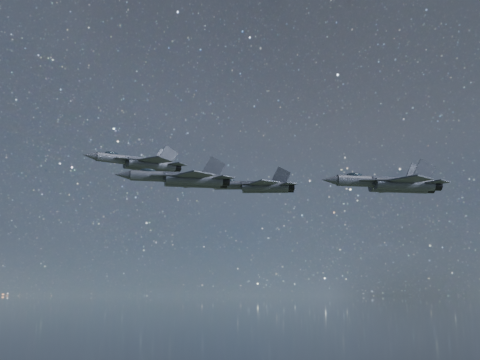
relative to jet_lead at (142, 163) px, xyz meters
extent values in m
cylinder|color=#343741|center=(-3.35, -1.26, 0.19)|extent=(6.37, 3.47, 1.33)
cone|color=#343741|center=(-7.18, -2.71, 0.19)|extent=(2.33, 1.84, 1.19)
ellipsoid|color=black|center=(-4.31, -1.63, 0.83)|extent=(2.21, 1.55, 0.66)
cube|color=#343741|center=(0.79, 0.30, 0.15)|extent=(6.99, 3.66, 1.11)
cylinder|color=#343741|center=(1.41, -0.38, -0.24)|extent=(7.17, 3.77, 1.33)
cylinder|color=#343741|center=(0.81, 1.22, -0.24)|extent=(7.17, 3.77, 1.33)
cylinder|color=black|center=(5.08, 1.00, -0.24)|extent=(1.47, 1.54, 1.23)
cylinder|color=black|center=(4.48, 2.60, -0.24)|extent=(1.47, 1.54, 1.23)
cube|color=#343741|center=(-1.51, -1.80, 0.09)|extent=(4.53, 1.67, 0.10)
cube|color=#343741|center=(-2.33, 0.35, 0.09)|extent=(4.26, 3.12, 0.10)
cube|color=#343741|center=(1.97, -2.35, -0.06)|extent=(4.88, 4.80, 0.17)
cube|color=#343741|center=(-0.07, 3.07, -0.06)|extent=(3.90, 4.23, 0.17)
cube|color=#343741|center=(5.15, -0.15, -0.06)|extent=(2.89, 2.87, 0.13)
cube|color=#343741|center=(3.77, 3.51, -0.06)|extent=(2.28, 2.42, 0.13)
cube|color=#343741|center=(3.80, 0.29, 1.38)|extent=(2.89, 0.95, 3.03)
cube|color=#343741|center=(3.05, 2.29, 1.38)|extent=(2.73, 1.39, 3.03)
cylinder|color=#343741|center=(15.59, 12.74, -0.35)|extent=(7.09, 2.70, 1.46)
cone|color=#343741|center=(11.16, 13.56, -0.35)|extent=(2.45, 1.70, 1.31)
ellipsoid|color=black|center=(14.48, 12.95, 0.35)|extent=(2.37, 1.37, 0.72)
cube|color=#343741|center=(20.39, 11.86, -0.40)|extent=(7.82, 2.78, 1.22)
cylinder|color=#343741|center=(20.59, 10.87, -0.82)|extent=(8.02, 2.87, 1.46)
cylinder|color=#343741|center=(20.93, 12.72, -0.82)|extent=(8.02, 2.87, 1.46)
cylinder|color=black|center=(24.83, 10.09, -0.82)|extent=(1.44, 1.55, 1.35)
cylinder|color=black|center=(25.17, 11.93, -0.82)|extent=(1.44, 1.55, 1.35)
cube|color=#343741|center=(17.02, 11.19, -0.47)|extent=(4.92, 2.74, 0.11)
cube|color=#343741|center=(17.48, 13.68, -0.47)|extent=(4.89, 1.08, 0.11)
cube|color=#343741|center=(19.99, 8.69, -0.64)|extent=(4.80, 5.06, 0.19)
cube|color=#343741|center=(21.15, 14.96, -0.64)|extent=(5.35, 5.38, 0.19)
cube|color=#343741|center=(24.24, 8.96, -0.64)|extent=(2.82, 2.93, 0.14)
cube|color=#343741|center=(25.02, 13.20, -0.64)|extent=(3.16, 3.19, 0.14)
cube|color=#343741|center=(23.22, 10.15, 0.96)|extent=(3.19, 1.00, 3.34)
cube|color=#343741|center=(23.64, 12.45, 0.96)|extent=(3.27, 0.57, 3.34)
cylinder|color=#343741|center=(2.04, -10.18, -4.05)|extent=(6.46, 1.66, 1.35)
cone|color=#343741|center=(-2.10, -10.38, -4.05)|extent=(2.13, 1.31, 1.21)
ellipsoid|color=black|center=(1.01, -10.23, -3.40)|extent=(2.10, 1.01, 0.67)
cube|color=#343741|center=(6.54, -9.96, -4.09)|extent=(7.15, 1.64, 1.12)
cylinder|color=#343741|center=(6.93, -10.80, -4.48)|extent=(7.32, 1.70, 1.35)
cylinder|color=#343741|center=(6.84, -9.08, -4.48)|extent=(7.32, 1.70, 1.35)
cylinder|color=black|center=(10.90, -10.61, -4.48)|extent=(1.18, 1.30, 1.25)
cylinder|color=black|center=(10.82, -8.88, -4.48)|extent=(1.18, 1.30, 1.25)
cube|color=#343741|center=(3.66, -11.27, -4.15)|extent=(4.59, 1.58, 0.10)
cube|color=#343741|center=(3.54, -8.93, -4.15)|extent=(4.60, 2.00, 0.10)
cube|color=#343741|center=(6.85, -12.89, -4.31)|extent=(4.82, 4.93, 0.17)
cube|color=#343741|center=(6.57, -7.01, -4.31)|extent=(4.69, 4.85, 0.17)
cube|color=#343741|center=(10.61, -11.75, -4.31)|extent=(2.84, 2.90, 0.13)
cube|color=#343741|center=(10.42, -7.78, -4.31)|extent=(2.76, 2.83, 0.13)
cube|color=#343741|center=(9.44, -10.90, -2.84)|extent=(3.01, 0.42, 3.08)
cube|color=#343741|center=(9.34, -8.74, -2.84)|extent=(3.00, 0.53, 3.08)
cylinder|color=#343741|center=(31.67, -5.52, -2.81)|extent=(7.76, 1.69, 1.63)
cone|color=#343741|center=(26.64, -5.55, -2.81)|extent=(2.52, 1.48, 1.47)
ellipsoid|color=black|center=(30.41, -5.52, -2.03)|extent=(2.50, 1.12, 0.81)
cube|color=#343741|center=(37.11, -5.48, -2.86)|extent=(8.60, 1.63, 1.36)
cylinder|color=#343741|center=(37.54, -6.52, -3.34)|extent=(8.81, 1.69, 1.63)
cylinder|color=#343741|center=(37.52, -4.43, -3.34)|extent=(8.81, 1.69, 1.63)
cylinder|color=black|center=(42.36, -6.49, -3.34)|extent=(1.37, 1.52, 1.51)
cylinder|color=black|center=(42.34, -4.40, -3.34)|extent=(1.37, 1.52, 1.51)
cube|color=#343741|center=(33.56, -6.92, -2.94)|extent=(5.56, 2.13, 0.13)
cube|color=#343741|center=(33.54, -4.09, -2.94)|extent=(5.57, 2.21, 0.13)
cube|color=#343741|center=(37.35, -9.04, -3.13)|extent=(5.77, 5.93, 0.21)
cube|color=#343741|center=(37.30, -1.92, -3.13)|extent=(5.75, 5.92, 0.21)
cube|color=#343741|center=(41.95, -7.85, -3.13)|extent=(3.40, 3.48, 0.16)
cube|color=#343741|center=(41.91, -3.04, -3.13)|extent=(3.39, 3.47, 0.16)
cube|color=#343741|center=(40.58, -6.76, -1.35)|extent=(3.64, 0.47, 3.73)
cube|color=#343741|center=(40.56, -4.15, -1.35)|extent=(3.64, 0.49, 3.73)
camera|label=1|loc=(1.97, -81.12, -19.04)|focal=42.00mm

